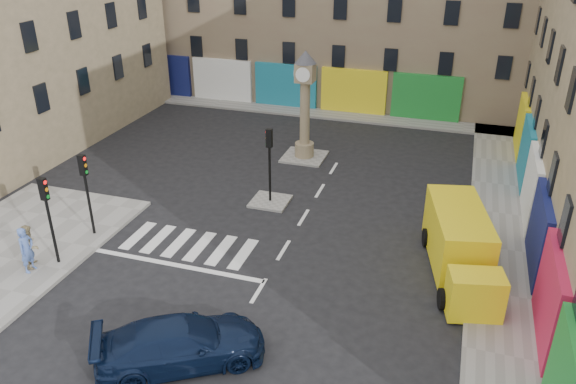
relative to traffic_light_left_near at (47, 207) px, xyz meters
The scene contains 14 objects.
ground 8.71m from the traffic_light_left_near, ahead, with size 120.00×120.00×0.00m, color black.
sidewalk_right 19.79m from the traffic_light_left_near, 29.96° to the left, with size 2.60×30.00×0.15m, color gray.
sidewalk_far 22.56m from the traffic_light_left_near, 78.94° to the left, with size 32.00×2.40×0.15m, color gray.
island_near 10.35m from the traffic_light_left_near, 51.07° to the left, with size 1.80×1.80×0.12m, color gray.
island_far 15.38m from the traffic_light_left_near, 65.46° to the left, with size 2.40×2.40×0.12m, color gray.
building_left 16.66m from the traffic_light_left_near, 132.20° to the left, with size 8.00×20.00×15.00m, color #988463.
traffic_light_left_near is the anchor object (origin of this frame).
traffic_light_left_far 2.40m from the traffic_light_left_near, 90.00° to the left, with size 0.28×0.22×3.70m.
traffic_light_island 10.03m from the traffic_light_left_near, 51.07° to the left, with size 0.28×0.22×3.70m.
clock_pillar 15.19m from the traffic_light_left_near, 65.45° to the left, with size 1.20×1.20×6.10m.
navy_sedan 8.30m from the traffic_light_left_near, 25.21° to the right, with size 2.13×5.23×1.52m, color black.
yellow_van 16.02m from the traffic_light_left_near, 16.25° to the left, with size 3.32×6.71×2.35m.
pedestrian_blue 1.85m from the traffic_light_left_near, 126.69° to the right, with size 0.69×0.45×1.88m, color #5270BB.
pedestrian_tan 1.83m from the traffic_light_left_near, 148.43° to the right, with size 0.87×0.68×1.79m, color #95855C.
Camera 1 is at (6.31, -15.13, 12.64)m, focal length 35.00 mm.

